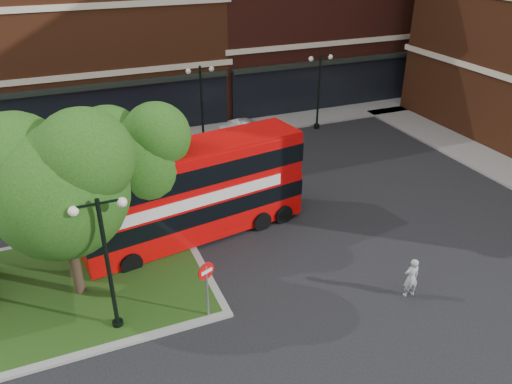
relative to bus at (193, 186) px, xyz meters
name	(u,v)px	position (x,y,z in m)	size (l,w,h in m)	color
ground	(269,291)	(1.39, -4.80, -2.45)	(120.00, 120.00, 0.00)	black
pavement_far	(165,138)	(1.39, 11.70, -2.39)	(44.00, 3.00, 0.12)	slate
terrace_far_left	(7,16)	(-6.61, 19.20, 4.55)	(26.00, 12.00, 14.00)	#612D17
traffic_island	(37,295)	(-6.61, -1.80, -2.38)	(12.60, 7.60, 0.15)	gray
tree_island_west	(54,179)	(-5.21, -2.22, 2.34)	(5.40, 4.71, 7.21)	#2D2116
tree_island_east	(135,152)	(-2.19, 0.26, 1.79)	(4.46, 3.90, 6.29)	#2D2116
lamp_island	(107,260)	(-4.11, -4.60, 0.38)	(1.72, 0.36, 5.00)	black
lamp_far_left	(202,102)	(3.39, 9.70, 0.38)	(1.72, 0.36, 5.00)	black
lamp_far_right	(319,88)	(11.39, 9.70, 0.38)	(1.72, 0.36, 5.00)	black
bus	(193,186)	(0.00, 0.00, 0.00)	(10.01, 3.73, 3.73)	red
woman	(411,278)	(6.08, -6.99, -1.65)	(0.59, 0.39, 1.61)	#9C9D9F
car_silver	(115,147)	(-1.98, 9.70, -1.68)	(1.82, 4.52, 1.54)	#AEB0B5
car_white	(248,130)	(6.39, 9.70, -1.83)	(1.31, 3.77, 1.24)	silver
no_entry_sign	(207,280)	(-1.12, -5.30, -0.79)	(0.61, 0.29, 2.33)	slate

